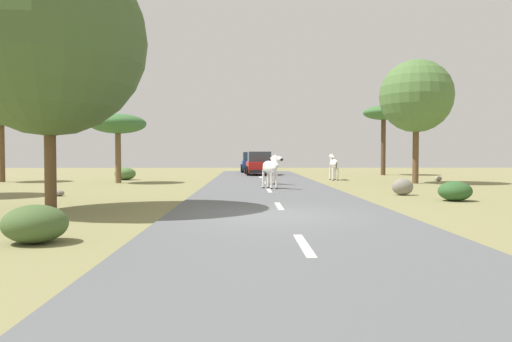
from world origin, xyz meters
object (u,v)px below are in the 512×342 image
at_px(car_1, 252,163).
at_px(tree_2, 416,96).
at_px(rock_1, 438,179).
at_px(tree_1, 1,118).
at_px(zebra_0, 269,166).
at_px(tree_5, 48,39).
at_px(rock_0, 403,187).
at_px(rock_3, 59,193).
at_px(tree_6, 384,114).
at_px(bush_2, 455,191).
at_px(car_0, 259,164).
at_px(zebra_1, 334,164).
at_px(tree_4, 118,125).
at_px(bush_0, 125,174).
at_px(zebra_2, 271,169).
at_px(bush_1, 35,224).

relative_size(car_1, tree_2, 0.66).
bearing_deg(rock_1, tree_1, -179.37).
relative_size(zebra_0, tree_5, 0.21).
height_order(car_1, rock_0, car_1).
xyz_separation_m(zebra_0, rock_3, (-8.23, -6.23, -0.86)).
relative_size(tree_6, bush_2, 4.77).
bearing_deg(tree_1, car_0, 28.94).
bearing_deg(zebra_1, rock_3, -141.86).
height_order(tree_1, tree_2, tree_2).
xyz_separation_m(tree_1, tree_4, (6.95, -1.23, -0.46)).
relative_size(car_0, rock_0, 5.48).
xyz_separation_m(tree_1, tree_2, (23.16, -1.89, 1.04)).
distance_m(zebra_1, car_1, 13.21).
height_order(zebra_1, rock_0, zebra_1).
bearing_deg(tree_2, rock_0, -112.96).
height_order(car_0, bush_0, car_0).
bearing_deg(tree_4, tree_5, -82.71).
distance_m(zebra_0, rock_1, 10.77).
xyz_separation_m(car_0, car_1, (-0.43, 5.59, 0.00)).
xyz_separation_m(car_1, tree_5, (-5.88, -28.25, 3.84)).
bearing_deg(bush_2, tree_6, 80.36).
relative_size(tree_4, rock_0, 4.71).
distance_m(zebra_2, tree_1, 16.61).
relative_size(tree_5, rock_1, 17.52).
distance_m(bush_1, rock_1, 24.52).
relative_size(zebra_0, car_1, 0.35).
height_order(car_0, tree_1, tree_1).
xyz_separation_m(zebra_1, rock_1, (5.96, -1.29, -0.84)).
relative_size(bush_0, bush_2, 1.16).
bearing_deg(rock_3, rock_1, 28.03).
xyz_separation_m(tree_4, bush_2, (14.05, -10.45, -2.87)).
bearing_deg(tree_5, rock_1, 41.36).
height_order(zebra_2, bush_1, zebra_2).
height_order(tree_1, tree_5, tree_5).
height_order(tree_6, rock_3, tree_6).
xyz_separation_m(zebra_0, rock_0, (4.83, -6.10, -0.65)).
relative_size(rock_0, rock_1, 1.93).
bearing_deg(zebra_0, tree_5, 36.27).
distance_m(car_1, bush_2, 26.36).
bearing_deg(tree_4, bush_0, 97.87).
relative_size(rock_1, rock_3, 1.00).
bearing_deg(zebra_0, bush_1, 49.52).
distance_m(zebra_2, rock_1, 12.23).
height_order(zebra_2, tree_5, tree_5).
bearing_deg(rock_3, zebra_2, 20.88).
bearing_deg(tree_1, bush_2, -29.08).
xyz_separation_m(zebra_1, zebra_2, (-4.26, -7.96, -0.04)).
distance_m(tree_1, rock_3, 12.29).
bearing_deg(bush_1, tree_6, 62.98).
distance_m(zebra_0, bush_2, 10.26).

